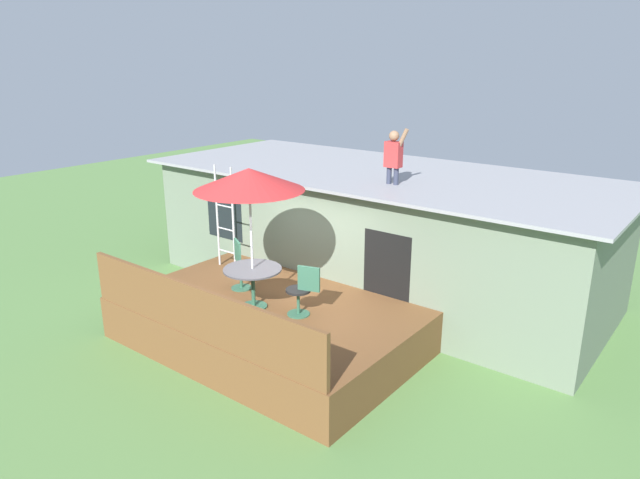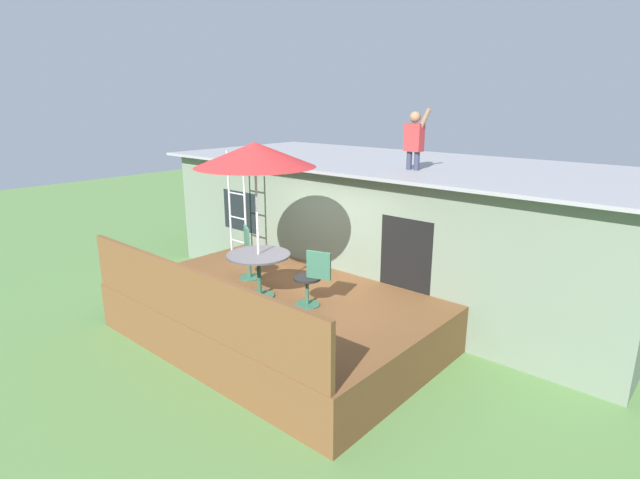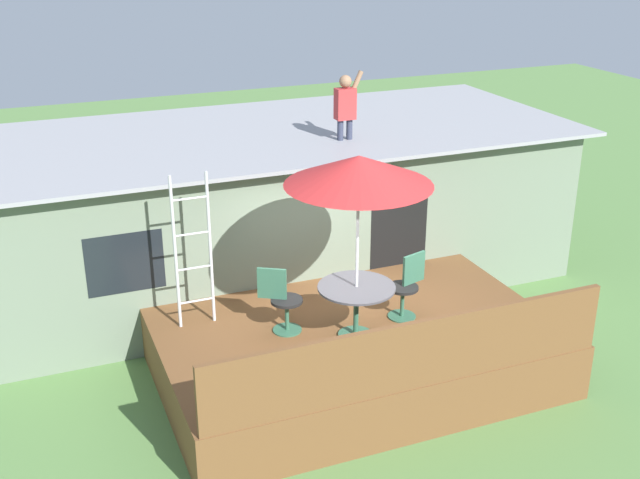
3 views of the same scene
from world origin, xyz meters
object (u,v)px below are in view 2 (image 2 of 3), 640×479
person_figure (415,136)px  patio_chair_right (311,279)px  patio_chair_left (248,253)px  patio_table (259,263)px  patio_umbrella (255,155)px  step_ladder (237,206)px

person_figure → patio_chair_right: size_ratio=1.21×
patio_chair_left → patio_chair_right: bearing=23.1°
patio_table → patio_umbrella: size_ratio=0.41×
patio_umbrella → step_ladder: size_ratio=1.15×
step_ladder → patio_chair_left: 1.37m
patio_chair_left → person_figure: bearing=81.4°
patio_table → step_ladder: size_ratio=0.47×
step_ladder → person_figure: 3.74m
patio_umbrella → patio_chair_left: (-0.87, 0.53, -1.89)m
person_figure → patio_chair_left: 3.70m
patio_table → person_figure: bearing=69.3°
person_figure → patio_chair_left: size_ratio=1.21×
patio_table → patio_umbrella: bearing=90.0°
patio_umbrella → step_ladder: 2.55m
patio_chair_left → patio_chair_right: 1.80m
patio_table → patio_chair_right: size_ratio=1.13×
person_figure → patio_umbrella: bearing=-110.7°
patio_table → patio_umbrella: (0.00, 0.00, 1.76)m
patio_chair_right → patio_chair_left: bearing=-25.0°
patio_umbrella → patio_chair_right: size_ratio=2.76×
patio_umbrella → step_ladder: patio_umbrella is taller
patio_table → patio_chair_right: 0.96m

